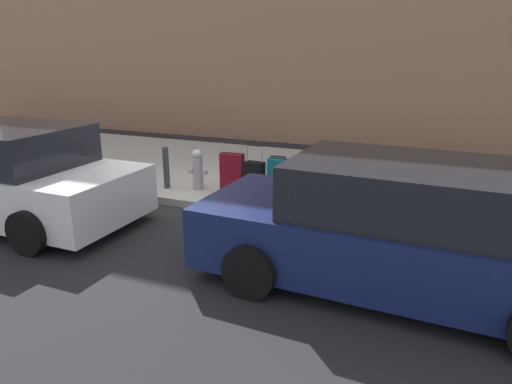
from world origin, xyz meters
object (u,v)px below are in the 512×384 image
(suitcase_navy_0, at_px, (393,193))
(suitcase_black_5, at_px, (254,180))
(parked_car_navy_0, at_px, (397,230))
(suitcase_teal_4, at_px, (278,179))
(suitcase_red_3, at_px, (302,184))
(fire_hydrant, at_px, (198,169))
(parked_car_white_1, at_px, (14,177))
(suitcase_olive_1, at_px, (361,189))
(suitcase_silver_2, at_px, (330,185))
(bollard_post, at_px, (166,168))
(suitcase_maroon_6, at_px, (232,174))

(suitcase_navy_0, xyz_separation_m, suitcase_black_5, (2.42, 0.05, -0.03))
(parked_car_navy_0, bearing_deg, suitcase_teal_4, -44.80)
(suitcase_navy_0, bearing_deg, suitcase_red_3, 2.09)
(fire_hydrant, distance_m, parked_car_white_1, 3.12)
(suitcase_black_5, xyz_separation_m, parked_car_navy_0, (-2.69, 2.18, 0.25))
(suitcase_olive_1, bearing_deg, parked_car_navy_0, 109.42)
(suitcase_teal_4, bearing_deg, suitcase_navy_0, 179.33)
(suitcase_teal_4, bearing_deg, suitcase_olive_1, 179.70)
(suitcase_teal_4, xyz_separation_m, parked_car_white_1, (3.79, 2.25, 0.22))
(suitcase_teal_4, bearing_deg, suitcase_black_5, 9.77)
(suitcase_teal_4, relative_size, parked_car_navy_0, 0.17)
(suitcase_silver_2, relative_size, bollard_post, 1.26)
(suitcase_black_5, distance_m, bollard_post, 1.81)
(suitcase_olive_1, height_order, suitcase_maroon_6, suitcase_olive_1)
(suitcase_teal_4, relative_size, suitcase_maroon_6, 0.81)
(suitcase_red_3, xyz_separation_m, parked_car_white_1, (4.25, 2.17, 0.24))
(suitcase_red_3, bearing_deg, suitcase_maroon_6, -2.23)
(parked_car_navy_0, xyz_separation_m, parked_car_white_1, (6.05, 0.00, 0.01))
(suitcase_silver_2, xyz_separation_m, suitcase_teal_4, (0.95, -0.05, -0.00))
(suitcase_olive_1, distance_m, fire_hydrant, 3.10)
(suitcase_olive_1, bearing_deg, suitcase_teal_4, -0.30)
(suitcase_red_3, relative_size, suitcase_black_5, 0.78)
(fire_hydrant, height_order, parked_car_navy_0, parked_car_navy_0)
(suitcase_navy_0, distance_m, suitcase_olive_1, 0.52)
(suitcase_red_3, relative_size, suitcase_teal_4, 0.95)
(suitcase_silver_2, height_order, parked_car_navy_0, parked_car_navy_0)
(suitcase_navy_0, height_order, parked_car_white_1, parked_car_white_1)
(suitcase_navy_0, height_order, suitcase_black_5, suitcase_black_5)
(suitcase_black_5, xyz_separation_m, parked_car_white_1, (3.36, 2.18, 0.26))
(suitcase_maroon_6, height_order, bollard_post, suitcase_maroon_6)
(suitcase_silver_2, relative_size, suitcase_maroon_6, 1.03)
(bollard_post, xyz_separation_m, parked_car_white_1, (1.56, 2.08, 0.19))
(suitcase_red_3, height_order, suitcase_black_5, suitcase_black_5)
(suitcase_silver_2, relative_size, parked_car_navy_0, 0.22)
(suitcase_red_3, relative_size, fire_hydrant, 0.98)
(parked_car_white_1, bearing_deg, suitcase_navy_0, -158.91)
(suitcase_teal_4, bearing_deg, suitcase_red_3, 170.35)
(suitcase_teal_4, height_order, suitcase_maroon_6, suitcase_maroon_6)
(suitcase_maroon_6, bearing_deg, suitcase_olive_1, -179.55)
(suitcase_red_3, height_order, suitcase_maroon_6, suitcase_maroon_6)
(suitcase_olive_1, distance_m, suitcase_red_3, 1.01)
(suitcase_silver_2, height_order, bollard_post, suitcase_silver_2)
(suitcase_teal_4, height_order, suitcase_black_5, suitcase_black_5)
(fire_hydrant, bearing_deg, suitcase_black_5, 177.35)
(suitcase_teal_4, bearing_deg, parked_car_navy_0, 135.20)
(parked_car_white_1, bearing_deg, suitcase_silver_2, -155.09)
(suitcase_silver_2, bearing_deg, fire_hydrant, -0.72)
(suitcase_red_3, bearing_deg, suitcase_olive_1, -175.97)
(suitcase_black_5, bearing_deg, suitcase_maroon_6, -5.74)
(suitcase_navy_0, bearing_deg, parked_car_navy_0, 97.04)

